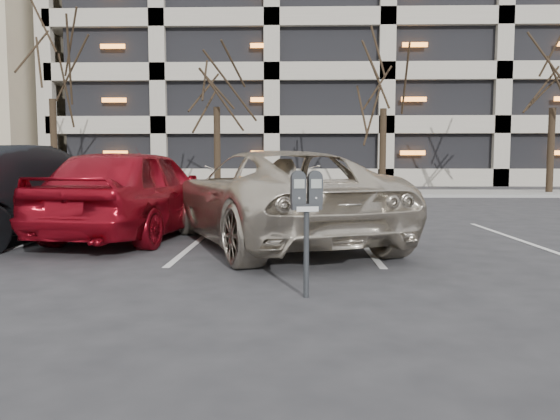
# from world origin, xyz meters

# --- Properties ---
(ground) EXTENTS (140.00, 140.00, 0.00)m
(ground) POSITION_xyz_m (0.00, 0.00, 0.00)
(ground) COLOR #28282B
(ground) RESTS_ON ground
(sidewalk) EXTENTS (80.00, 4.00, 0.12)m
(sidewalk) POSITION_xyz_m (0.00, 16.00, 0.06)
(sidewalk) COLOR gray
(sidewalk) RESTS_ON ground
(stall_lines) EXTENTS (16.90, 5.20, 0.00)m
(stall_lines) POSITION_xyz_m (-1.40, 2.30, 0.01)
(stall_lines) COLOR silver
(stall_lines) RESTS_ON ground
(parking_garage) EXTENTS (52.00, 20.00, 19.00)m
(parking_garage) POSITION_xyz_m (12.00, 33.84, 9.26)
(parking_garage) COLOR black
(parking_garage) RESTS_ON ground
(tree_a) EXTENTS (3.95, 3.95, 8.99)m
(tree_a) POSITION_xyz_m (-10.00, 16.00, 6.50)
(tree_a) COLOR black
(tree_a) RESTS_ON ground
(tree_b) EXTENTS (3.60, 3.60, 8.19)m
(tree_b) POSITION_xyz_m (-3.00, 16.00, 5.92)
(tree_b) COLOR black
(tree_b) RESTS_ON ground
(tree_c) EXTENTS (3.53, 3.53, 8.01)m
(tree_c) POSITION_xyz_m (4.00, 16.00, 5.79)
(tree_c) COLOR black
(tree_c) RESTS_ON ground
(tree_d) EXTENTS (3.54, 3.54, 8.04)m
(tree_d) POSITION_xyz_m (11.00, 16.00, 5.81)
(tree_d) COLOR black
(tree_d) RESTS_ON ground
(parking_meter) EXTENTS (0.34, 0.18, 1.25)m
(parking_meter) POSITION_xyz_m (0.38, -1.77, 0.96)
(parking_meter) COLOR black
(parking_meter) RESTS_ON ground
(suv_silver) EXTENTS (4.49, 6.13, 1.55)m
(suv_silver) POSITION_xyz_m (-0.11, 1.92, 0.77)
(suv_silver) COLOR beige
(suv_silver) RESTS_ON ground
(car_red) EXTENTS (2.64, 5.05, 1.64)m
(car_red) POSITION_xyz_m (-2.61, 2.57, 0.82)
(car_red) COLOR maroon
(car_red) RESTS_ON ground
(car_dark) EXTENTS (2.68, 5.21, 1.63)m
(car_dark) POSITION_xyz_m (-4.65, 2.26, 0.82)
(car_dark) COLOR black
(car_dark) RESTS_ON ground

